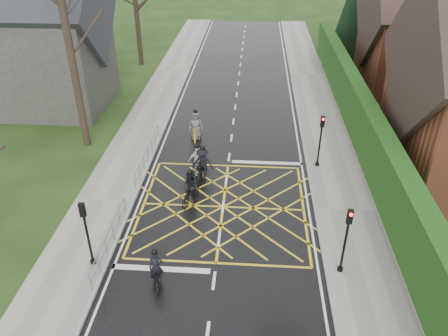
# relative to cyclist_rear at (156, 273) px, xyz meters

# --- Properties ---
(ground) EXTENTS (120.00, 120.00, 0.00)m
(ground) POSITION_rel_cyclist_rear_xyz_m (2.26, 5.27, -0.55)
(ground) COLOR black
(ground) RESTS_ON ground
(road) EXTENTS (9.00, 80.00, 0.01)m
(road) POSITION_rel_cyclist_rear_xyz_m (2.26, 5.27, -0.55)
(road) COLOR black
(road) RESTS_ON ground
(sidewalk_right) EXTENTS (3.00, 80.00, 0.15)m
(sidewalk_right) POSITION_rel_cyclist_rear_xyz_m (8.26, 5.27, -0.48)
(sidewalk_right) COLOR gray
(sidewalk_right) RESTS_ON ground
(sidewalk_left) EXTENTS (3.00, 80.00, 0.15)m
(sidewalk_left) POSITION_rel_cyclist_rear_xyz_m (-3.74, 5.27, -0.48)
(sidewalk_left) COLOR gray
(sidewalk_left) RESTS_ON ground
(stone_wall) EXTENTS (0.50, 38.00, 0.70)m
(stone_wall) POSITION_rel_cyclist_rear_xyz_m (10.01, 11.27, -0.20)
(stone_wall) COLOR slate
(stone_wall) RESTS_ON ground
(hedge) EXTENTS (0.90, 38.00, 2.80)m
(hedge) POSITION_rel_cyclist_rear_xyz_m (10.01, 11.27, 1.55)
(hedge) COLOR #16370F
(hedge) RESTS_ON stone_wall
(house_far) EXTENTS (9.80, 8.80, 10.30)m
(house_far) POSITION_rel_cyclist_rear_xyz_m (17.01, 23.27, 3.81)
(house_far) COLOR brown
(house_far) RESTS_ON ground
(conifer) EXTENTS (4.60, 4.60, 10.00)m
(conifer) POSITION_rel_cyclist_rear_xyz_m (13.01, 31.27, 4.44)
(conifer) COLOR black
(conifer) RESTS_ON ground
(church) EXTENTS (8.80, 7.80, 11.00)m
(church) POSITION_rel_cyclist_rear_xyz_m (-11.28, 17.27, 4.38)
(church) COLOR #2D2B28
(church) RESTS_ON ground
(tree_near) EXTENTS (9.24, 9.24, 11.44)m
(tree_near) POSITION_rel_cyclist_rear_xyz_m (-6.74, 11.27, 7.36)
(tree_near) COLOR black
(tree_near) RESTS_ON ground
(railing_south) EXTENTS (0.05, 5.04, 1.03)m
(railing_south) POSITION_rel_cyclist_rear_xyz_m (-2.39, 1.77, 0.23)
(railing_south) COLOR slate
(railing_south) RESTS_ON ground
(railing_north) EXTENTS (0.05, 6.04, 1.03)m
(railing_north) POSITION_rel_cyclist_rear_xyz_m (-2.39, 9.27, 0.24)
(railing_north) COLOR slate
(railing_north) RESTS_ON ground
(traffic_light_ne) EXTENTS (0.24, 0.31, 3.21)m
(traffic_light_ne) POSITION_rel_cyclist_rear_xyz_m (7.36, 9.46, 1.11)
(traffic_light_ne) COLOR black
(traffic_light_ne) RESTS_ON ground
(traffic_light_se) EXTENTS (0.24, 0.31, 3.21)m
(traffic_light_se) POSITION_rel_cyclist_rear_xyz_m (7.36, 1.06, 1.11)
(traffic_light_se) COLOR black
(traffic_light_se) RESTS_ON ground
(traffic_light_sw) EXTENTS (0.24, 0.31, 3.21)m
(traffic_light_sw) POSITION_rel_cyclist_rear_xyz_m (-2.84, 0.77, 1.11)
(traffic_light_sw) COLOR black
(traffic_light_sw) RESTS_ON ground
(cyclist_rear) EXTENTS (1.07, 1.85, 1.70)m
(cyclist_rear) POSITION_rel_cyclist_rear_xyz_m (0.00, 0.00, 0.00)
(cyclist_rear) COLOR black
(cyclist_rear) RESTS_ON ground
(cyclist_back) EXTENTS (1.12, 1.95, 1.88)m
(cyclist_back) POSITION_rel_cyclist_rear_xyz_m (0.62, 5.57, 0.16)
(cyclist_back) COLOR black
(cyclist_back) RESTS_ON ground
(cyclist_mid) EXTENTS (1.22, 2.07, 1.95)m
(cyclist_mid) POSITION_rel_cyclist_rear_xyz_m (0.94, 7.94, 0.16)
(cyclist_mid) COLOR black
(cyclist_mid) RESTS_ON ground
(cyclist_front) EXTENTS (1.28, 1.97, 1.92)m
(cyclist_front) POSITION_rel_cyclist_rear_xyz_m (0.62, 8.19, 0.16)
(cyclist_front) COLOR black
(cyclist_front) RESTS_ON ground
(cyclist_lead) EXTENTS (0.94, 2.11, 2.01)m
(cyclist_lead) POSITION_rel_cyclist_rear_xyz_m (-0.00, 12.52, 0.15)
(cyclist_lead) COLOR gold
(cyclist_lead) RESTS_ON ground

